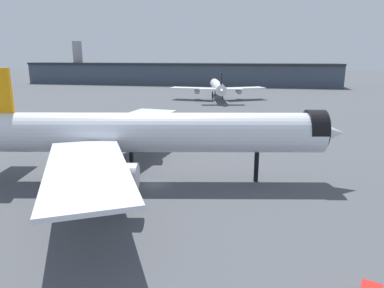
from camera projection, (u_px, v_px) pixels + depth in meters
The scene contains 5 objects.
ground at pixel (154, 185), 56.18m from camera, with size 900.00×900.00×0.00m, color #4C4F54.
airliner_near_gate at pixel (142, 133), 55.88m from camera, with size 64.79×58.90×18.34m.
airliner_far_taxiway at pixel (217, 86), 165.64m from camera, with size 44.83×49.34×13.31m.
terminal_building at pixel (174, 74), 244.27m from camera, with size 218.95×43.52×30.09m.
service_truck_front at pixel (21, 139), 79.82m from camera, with size 4.38×5.96×3.00m.
Camera 1 is at (11.02, -52.05, 20.19)m, focal length 32.69 mm.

